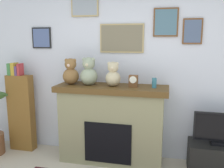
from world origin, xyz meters
name	(u,v)px	position (x,y,z in m)	size (l,w,h in m)	color
back_wall	(129,70)	(0.00, 2.00, 1.31)	(5.20, 0.15, 2.60)	silver
fireplace	(112,123)	(-0.19, 1.70, 0.57)	(1.57, 0.54, 1.12)	gray
bookshelf	(21,110)	(-1.69, 1.74, 0.65)	(0.39, 0.16, 1.40)	brown
tv_stand	(217,159)	(1.25, 1.64, 0.21)	(0.74, 0.40, 0.42)	black
television	(220,129)	(1.25, 1.64, 0.62)	(0.65, 0.14, 0.42)	black
candle_jar	(154,83)	(0.40, 1.68, 1.19)	(0.06, 0.06, 0.14)	teal
mantel_clock	(133,81)	(0.11, 1.68, 1.20)	(0.12, 0.09, 0.16)	brown
teddy_bear_cream	(71,73)	(-0.80, 1.68, 1.29)	(0.23, 0.23, 0.38)	brown
teddy_bear_grey	(89,73)	(-0.52, 1.68, 1.30)	(0.25, 0.25, 0.40)	#949E85
teddy_bear_tan	(113,75)	(-0.17, 1.68, 1.27)	(0.21, 0.21, 0.34)	#C6B591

